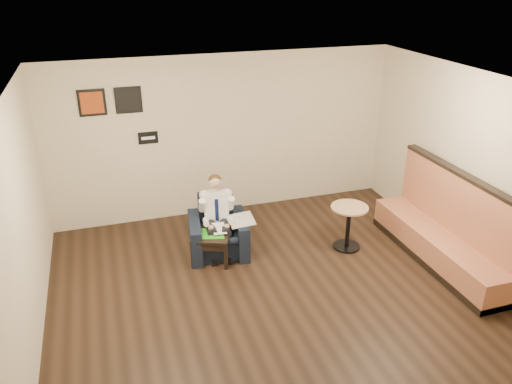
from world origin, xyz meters
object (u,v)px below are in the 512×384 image
object	(u,v)px
seated_man	(218,222)
side_table	(212,247)
armchair	(218,228)
coffee_mug	(224,227)
green_folder	(209,234)
smartphone	(216,228)
cafe_table	(348,227)
banquette	(443,220)

from	to	relation	value
seated_man	side_table	size ratio (longest dim) A/B	2.10
armchair	coffee_mug	bearing A→B (deg)	-59.39
green_folder	coffee_mug	world-z (taller)	coffee_mug
smartphone	cafe_table	xyz separation A→B (m)	(2.01, -0.42, -0.10)
side_table	coffee_mug	bearing A→B (deg)	11.38
banquette	cafe_table	size ratio (longest dim) A/B	3.72
seated_man	green_folder	size ratio (longest dim) A/B	2.57
armchair	green_folder	distance (m)	0.28
cafe_table	banquette	bearing A→B (deg)	-34.11
armchair	coffee_mug	world-z (taller)	armchair
side_table	banquette	bearing A→B (deg)	-18.03
banquette	side_table	bearing A→B (deg)	161.97
coffee_mug	cafe_table	world-z (taller)	cafe_table
seated_man	coffee_mug	bearing A→B (deg)	-21.37
smartphone	cafe_table	bearing A→B (deg)	20.45
green_folder	cafe_table	xyz separation A→B (m)	(2.15, -0.29, -0.10)
banquette	armchair	bearing A→B (deg)	157.99
armchair	banquette	world-z (taller)	banquette
banquette	smartphone	bearing A→B (deg)	159.31
seated_man	smartphone	bearing A→B (deg)	129.32
armchair	banquette	size ratio (longest dim) A/B	0.33
armchair	seated_man	world-z (taller)	seated_man
seated_man	side_table	world-z (taller)	seated_man
smartphone	banquette	xyz separation A→B (m)	(3.13, -1.18, 0.23)
side_table	smartphone	world-z (taller)	smartphone
green_folder	cafe_table	distance (m)	2.17
coffee_mug	armchair	bearing A→B (deg)	112.73
side_table	cafe_table	xyz separation A→B (m)	(2.12, -0.29, 0.13)
green_folder	coffee_mug	size ratio (longest dim) A/B	4.74
side_table	green_folder	size ratio (longest dim) A/B	1.22
green_folder	banquette	bearing A→B (deg)	-17.73
armchair	banquette	bearing A→B (deg)	-14.13
armchair	seated_man	xyz separation A→B (m)	(-0.02, -0.11, 0.16)
side_table	cafe_table	distance (m)	2.14
side_table	smartphone	xyz separation A→B (m)	(0.11, 0.13, 0.23)
seated_man	green_folder	distance (m)	0.23
green_folder	coffee_mug	bearing A→B (deg)	11.38
smartphone	banquette	distance (m)	3.36
armchair	cafe_table	bearing A→B (deg)	-6.07
cafe_table	armchair	bearing A→B (deg)	166.04
side_table	cafe_table	bearing A→B (deg)	-7.89
seated_man	cafe_table	size ratio (longest dim) A/B	1.61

